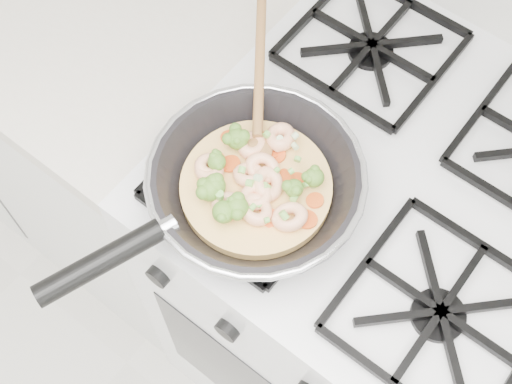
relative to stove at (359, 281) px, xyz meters
The scene contains 3 objects.
stove is the anchor object (origin of this frame).
counter_left 0.80m from the stove, behind, with size 1.00×0.60×0.90m.
skillet 0.54m from the stove, 128.76° to the right, with size 0.32×0.53×0.09m.
Camera 1 is at (0.13, 1.20, 1.74)m, focal length 48.15 mm.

